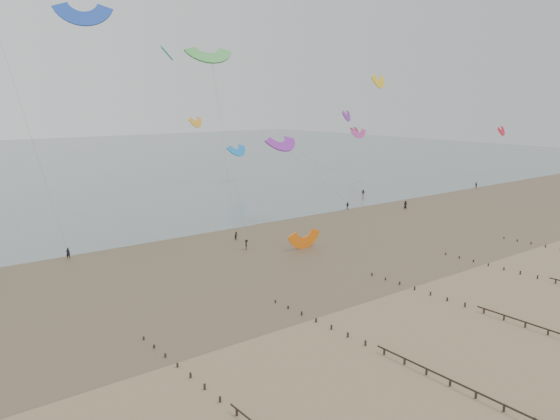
{
  "coord_description": "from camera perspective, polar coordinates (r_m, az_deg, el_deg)",
  "views": [
    {
      "loc": [
        -54.1,
        -40.83,
        25.58
      ],
      "look_at": [
        -0.88,
        28.0,
        8.0
      ],
      "focal_mm": 35.0,
      "sensor_mm": 36.0,
      "label": 1
    }
  ],
  "objects": [
    {
      "name": "grounded_kite",
      "position": [
        96.28,
        2.59,
        -4.0
      ],
      "size": [
        6.42,
        5.13,
        3.4
      ],
      "primitive_type": null,
      "rotation": [
        1.54,
        0.0,
        0.05
      ],
      "color": "orange",
      "rests_on": "ground"
    },
    {
      "name": "sea_and_shore",
      "position": [
        93.89,
        -3.95,
        -4.41
      ],
      "size": [
        500.0,
        665.0,
        0.03
      ],
      "color": "#475654",
      "rests_on": "ground"
    },
    {
      "name": "ground",
      "position": [
        72.44,
        14.45,
        -9.63
      ],
      "size": [
        500.0,
        500.0,
        0.0
      ],
      "primitive_type": "plane",
      "color": "brown",
      "rests_on": "ground"
    },
    {
      "name": "kitesurfer_lead",
      "position": [
        96.06,
        -21.27,
        -4.24
      ],
      "size": [
        0.82,
        0.72,
        1.89
      ],
      "primitive_type": "imported",
      "rotation": [
        0.0,
        0.0,
        2.65
      ],
      "color": "black",
      "rests_on": "ground"
    },
    {
      "name": "kites_airborne",
      "position": [
        136.67,
        -22.77,
        8.65
      ],
      "size": [
        245.7,
        110.27,
        43.51
      ],
      "color": "#D5459D",
      "rests_on": "ground"
    },
    {
      "name": "kitesurfers",
      "position": [
        122.82,
        5.36,
        -0.25
      ],
      "size": [
        161.2,
        27.43,
        1.85
      ],
      "color": "black",
      "rests_on": "ground"
    }
  ]
}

